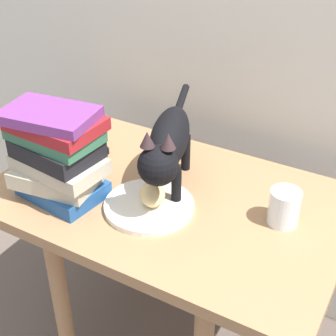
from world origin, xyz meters
The scene contains 7 objects.
side_table centered at (0.00, 0.00, 0.51)m, with size 0.86×0.55×0.59m.
plate centered at (-0.01, -0.07, 0.60)m, with size 0.21×0.21×0.01m, color silver.
bread_roll centered at (-0.01, -0.06, 0.63)m, with size 0.08×0.06×0.05m, color #E0BC7A.
cat centered at (-0.01, 0.02, 0.72)m, with size 0.20×0.46×0.23m.
book_stack centered at (-0.22, -0.13, 0.71)m, with size 0.23×0.18×0.24m.
candle_jar centered at (0.28, 0.04, 0.63)m, with size 0.07×0.07×0.08m.
tv_remote centered at (-0.32, 0.11, 0.60)m, with size 0.15×0.04×0.02m, color black.
Camera 1 is at (0.49, -0.85, 1.30)m, focal length 52.73 mm.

